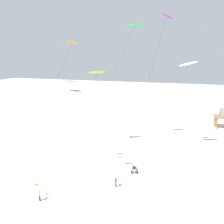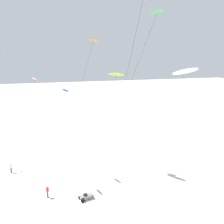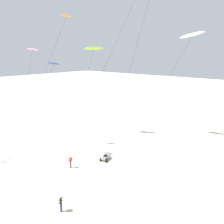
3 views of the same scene
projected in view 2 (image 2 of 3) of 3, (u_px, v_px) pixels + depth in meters
name	position (u px, v px, depth m)	size (l,w,h in m)	color
ground_plane	(26.00, 193.00, 35.60)	(260.00, 260.00, 0.00)	beige
kite_purple	(142.00, 3.00, 26.79)	(6.76, 4.31, 25.08)	purple
kite_lime	(116.00, 75.00, 40.29)	(5.80, 3.75, 16.03)	#8CD833
kite_orange	(93.00, 44.00, 41.80)	(9.61, 5.96, 21.29)	orange
kite_navy	(65.00, 92.00, 39.45)	(6.23, 3.64, 13.56)	navy
kite_green	(157.00, 14.00, 33.48)	(11.36, 6.42, 24.49)	green
kite_pink	(34.00, 81.00, 36.37)	(4.48, 2.61, 15.64)	pink
kite_white	(185.00, 72.00, 25.26)	(8.89, 5.08, 17.91)	white
kite_flyer_nearest	(11.00, 168.00, 41.25)	(0.65, 0.67, 1.67)	#33333D
kite_flyer_furthest	(47.00, 191.00, 34.28)	(0.54, 0.56, 1.67)	#4C4738
beach_buggy	(86.00, 196.00, 33.93)	(1.29, 2.13, 0.82)	gray
marker_flag	(15.00, 162.00, 42.12)	(0.57, 0.05, 2.10)	gray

